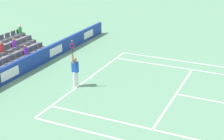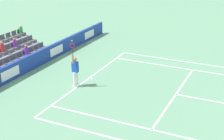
{
  "view_description": "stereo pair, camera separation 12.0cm",
  "coord_description": "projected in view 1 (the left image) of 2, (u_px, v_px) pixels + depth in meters",
  "views": [
    {
      "loc": [
        16.84,
        -2.53,
        8.04
      ],
      "look_at": [
        0.71,
        -10.0,
        1.1
      ],
      "focal_mm": 53.95,
      "sensor_mm": 36.0,
      "label": 1
    },
    {
      "loc": [
        16.79,
        -2.42,
        8.04
      ],
      "look_at": [
        0.71,
        -10.0,
        1.1
      ],
      "focal_mm": 53.95,
      "sensor_mm": 36.0,
      "label": 2
    }
  ],
  "objects": [
    {
      "name": "line_service",
      "position": [
        176.0,
        94.0,
        18.67
      ],
      "size": [
        8.23,
        0.1,
        0.01
      ],
      "primitive_type": "cube",
      "color": "white",
      "rests_on": "ground"
    },
    {
      "name": "line_singles_sideline_left",
      "position": [
        162.0,
        132.0,
        15.02
      ],
      "size": [
        0.1,
        11.89,
        0.01
      ],
      "primitive_type": "cube",
      "color": "white",
      "rests_on": "ground"
    },
    {
      "name": "sponsor_barrier",
      "position": [
        34.0,
        61.0,
        22.25
      ],
      "size": [
        19.67,
        0.22,
        1.04
      ],
      "color": "#193899",
      "rests_on": "ground"
    },
    {
      "name": "line_singles_sideline_right",
      "position": [
        199.0,
        71.0,
        21.97
      ],
      "size": [
        0.1,
        11.89,
        0.01
      ],
      "primitive_type": "cube",
      "color": "white",
      "rests_on": "ground"
    },
    {
      "name": "tennis_player",
      "position": [
        75.0,
        71.0,
        19.29
      ],
      "size": [
        0.53,
        0.37,
        2.85
      ],
      "color": "white",
      "rests_on": "ground"
    },
    {
      "name": "line_doubles_sideline_right",
      "position": [
        203.0,
        64.0,
        23.13
      ],
      "size": [
        0.1,
        11.89,
        0.01
      ],
      "primitive_type": "cube",
      "color": "white",
      "rests_on": "ground"
    },
    {
      "name": "line_baseline",
      "position": [
        89.0,
        78.0,
        20.82
      ],
      "size": [
        10.97,
        0.1,
        0.01
      ],
      "primitive_type": "cube",
      "color": "white",
      "rests_on": "ground"
    },
    {
      "name": "line_centre_mark",
      "position": [
        91.0,
        78.0,
        20.78
      ],
      "size": [
        0.1,
        0.2,
        0.01
      ],
      "primitive_type": "cube",
      "color": "white",
      "rests_on": "ground"
    },
    {
      "name": "stadium_stand",
      "position": [
        6.0,
        56.0,
        23.14
      ],
      "size": [
        5.58,
        2.85,
        2.18
      ],
      "color": "gray",
      "rests_on": "ground"
    }
  ]
}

